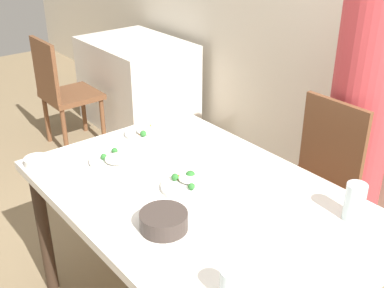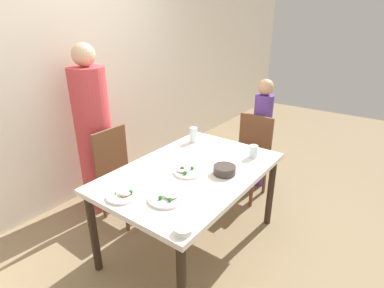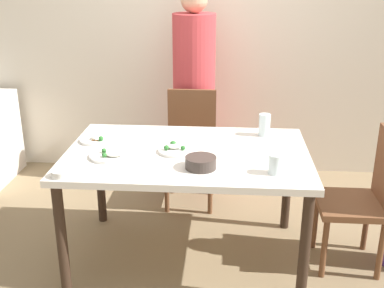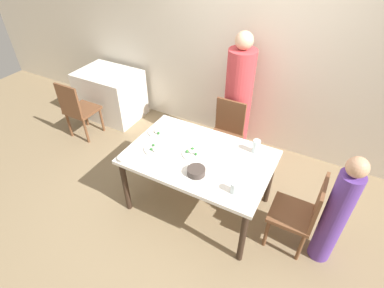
{
  "view_description": "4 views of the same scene",
  "coord_description": "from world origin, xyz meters",
  "px_view_note": "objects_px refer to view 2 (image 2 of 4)",
  "views": [
    {
      "loc": [
        1.25,
        -1.04,
        1.77
      ],
      "look_at": [
        -0.02,
        -0.02,
        0.95
      ],
      "focal_mm": 45.0,
      "sensor_mm": 36.0,
      "label": 1
    },
    {
      "loc": [
        -1.69,
        -1.25,
        1.83
      ],
      "look_at": [
        0.04,
        0.03,
        0.93
      ],
      "focal_mm": 28.0,
      "sensor_mm": 36.0,
      "label": 2
    },
    {
      "loc": [
        0.23,
        -2.69,
        1.78
      ],
      "look_at": [
        0.03,
        -0.08,
        0.81
      ],
      "focal_mm": 45.0,
      "sensor_mm": 36.0,
      "label": 3
    },
    {
      "loc": [
        1.03,
        -2.06,
        2.69
      ],
      "look_at": [
        -0.04,
        -0.08,
        0.93
      ],
      "focal_mm": 28.0,
      "sensor_mm": 36.0,
      "label": 4
    }
  ],
  "objects_px": {
    "plate_rice_adult": "(167,197)",
    "person_child": "(261,136)",
    "chair_child_spot": "(249,154)",
    "person_adult": "(94,136)",
    "chair_adult_spot": "(120,172)",
    "glass_water_tall": "(193,135)",
    "bowl_curry": "(225,170)"
  },
  "relations": [
    {
      "from": "person_adult",
      "to": "chair_adult_spot",
      "type": "bearing_deg",
      "value": -90.0
    },
    {
      "from": "plate_rice_adult",
      "to": "glass_water_tall",
      "type": "distance_m",
      "value": 1.02
    },
    {
      "from": "person_adult",
      "to": "person_child",
      "type": "distance_m",
      "value": 1.81
    },
    {
      "from": "chair_adult_spot",
      "to": "person_child",
      "type": "bearing_deg",
      "value": -30.55
    },
    {
      "from": "person_adult",
      "to": "glass_water_tall",
      "type": "height_order",
      "value": "person_adult"
    },
    {
      "from": "bowl_curry",
      "to": "plate_rice_adult",
      "type": "bearing_deg",
      "value": 166.95
    },
    {
      "from": "chair_adult_spot",
      "to": "chair_child_spot",
      "type": "relative_size",
      "value": 1.0
    },
    {
      "from": "chair_adult_spot",
      "to": "plate_rice_adult",
      "type": "relative_size",
      "value": 3.56
    },
    {
      "from": "plate_rice_adult",
      "to": "person_child",
      "type": "bearing_deg",
      "value": 4.09
    },
    {
      "from": "chair_adult_spot",
      "to": "chair_child_spot",
      "type": "bearing_deg",
      "value": -36.31
    },
    {
      "from": "chair_child_spot",
      "to": "glass_water_tall",
      "type": "xyz_separation_m",
      "value": [
        -0.59,
        0.33,
        0.33
      ]
    },
    {
      "from": "chair_child_spot",
      "to": "person_adult",
      "type": "height_order",
      "value": "person_adult"
    },
    {
      "from": "chair_child_spot",
      "to": "glass_water_tall",
      "type": "relative_size",
      "value": 6.05
    },
    {
      "from": "chair_adult_spot",
      "to": "bowl_curry",
      "type": "bearing_deg",
      "value": -82.62
    },
    {
      "from": "chair_adult_spot",
      "to": "person_child",
      "type": "distance_m",
      "value": 1.61
    },
    {
      "from": "bowl_curry",
      "to": "plate_rice_adult",
      "type": "height_order",
      "value": "bowl_curry"
    },
    {
      "from": "chair_child_spot",
      "to": "person_adult",
      "type": "distance_m",
      "value": 1.63
    },
    {
      "from": "chair_adult_spot",
      "to": "glass_water_tall",
      "type": "distance_m",
      "value": 0.79
    },
    {
      "from": "chair_adult_spot",
      "to": "glass_water_tall",
      "type": "relative_size",
      "value": 6.05
    },
    {
      "from": "chair_adult_spot",
      "to": "chair_child_spot",
      "type": "height_order",
      "value": "same"
    },
    {
      "from": "person_child",
      "to": "bowl_curry",
      "type": "height_order",
      "value": "person_child"
    },
    {
      "from": "person_adult",
      "to": "glass_water_tall",
      "type": "xyz_separation_m",
      "value": [
        0.52,
        -0.83,
        0.04
      ]
    },
    {
      "from": "plate_rice_adult",
      "to": "glass_water_tall",
      "type": "bearing_deg",
      "value": 26.34
    },
    {
      "from": "chair_adult_spot",
      "to": "bowl_curry",
      "type": "relative_size",
      "value": 5.1
    },
    {
      "from": "chair_child_spot",
      "to": "person_child",
      "type": "bearing_deg",
      "value": 90.0
    },
    {
      "from": "chair_adult_spot",
      "to": "person_adult",
      "type": "relative_size",
      "value": 0.54
    },
    {
      "from": "plate_rice_adult",
      "to": "glass_water_tall",
      "type": "relative_size",
      "value": 1.7
    },
    {
      "from": "bowl_curry",
      "to": "glass_water_tall",
      "type": "relative_size",
      "value": 1.19
    },
    {
      "from": "chair_child_spot",
      "to": "plate_rice_adult",
      "type": "relative_size",
      "value": 3.56
    },
    {
      "from": "person_adult",
      "to": "plate_rice_adult",
      "type": "bearing_deg",
      "value": -106.9
    },
    {
      "from": "chair_child_spot",
      "to": "person_adult",
      "type": "xyz_separation_m",
      "value": [
        -1.11,
        1.16,
        0.29
      ]
    },
    {
      "from": "chair_child_spot",
      "to": "person_adult",
      "type": "relative_size",
      "value": 0.54
    }
  ]
}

